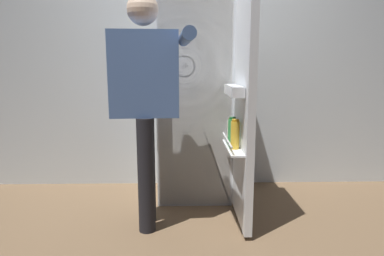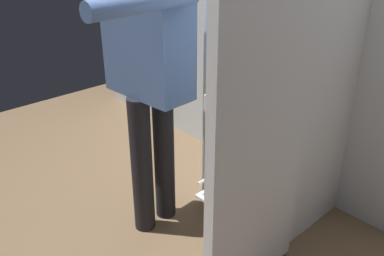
# 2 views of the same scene
# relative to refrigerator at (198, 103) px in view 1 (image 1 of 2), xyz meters

# --- Properties ---
(ground_plane) EXTENTS (5.29, 5.29, 0.00)m
(ground_plane) POSITION_rel_refrigerator_xyz_m (-0.03, -0.48, -0.85)
(ground_plane) COLOR brown
(kitchen_wall) EXTENTS (4.40, 0.10, 2.60)m
(kitchen_wall) POSITION_rel_refrigerator_xyz_m (-0.03, 0.39, 0.45)
(kitchen_wall) COLOR silver
(kitchen_wall) RESTS_ON ground_plane
(refrigerator) EXTENTS (0.68, 1.17, 1.70)m
(refrigerator) POSITION_rel_refrigerator_xyz_m (0.00, 0.00, 0.00)
(refrigerator) COLOR silver
(refrigerator) RESTS_ON ground_plane
(person) EXTENTS (0.59, 0.77, 1.65)m
(person) POSITION_rel_refrigerator_xyz_m (-0.38, -0.57, 0.15)
(person) COLOR black
(person) RESTS_ON ground_plane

